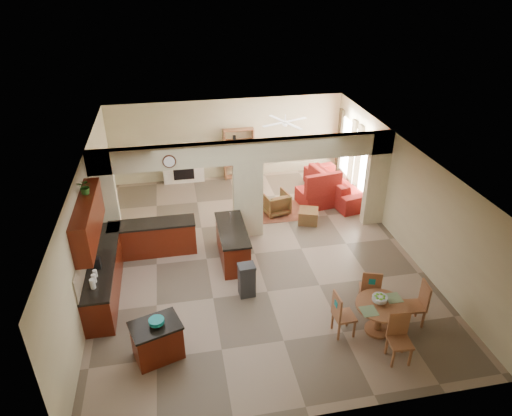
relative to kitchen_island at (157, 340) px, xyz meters
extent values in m
plane|color=gray|center=(2.51, 3.12, -0.41)|extent=(10.00, 10.00, 0.00)
plane|color=white|center=(2.51, 3.12, 2.39)|extent=(10.00, 10.00, 0.00)
plane|color=beige|center=(2.51, 8.12, 0.99)|extent=(8.00, 0.00, 8.00)
plane|color=beige|center=(2.51, -1.88, 0.99)|extent=(8.00, 0.00, 8.00)
plane|color=beige|center=(-1.49, 3.12, 0.99)|extent=(0.00, 10.00, 10.00)
plane|color=beige|center=(6.51, 3.12, 0.99)|extent=(0.00, 10.00, 10.00)
cube|color=beige|center=(-1.19, 4.12, 0.99)|extent=(0.60, 0.25, 2.80)
cube|color=beige|center=(2.51, 4.12, 0.69)|extent=(0.80, 0.25, 2.20)
cube|color=beige|center=(6.21, 4.12, 0.99)|extent=(0.60, 0.25, 2.80)
cube|color=beige|center=(2.51, 4.12, 2.09)|extent=(8.00, 0.25, 0.60)
cube|color=#4A1A08|center=(-1.19, 2.32, 0.02)|extent=(0.60, 3.20, 0.86)
cube|color=black|center=(-1.19, 2.32, 0.48)|extent=(0.62, 3.22, 0.05)
cube|color=tan|center=(-1.47, 2.32, 0.79)|extent=(0.02, 3.20, 0.55)
cube|color=#4A1A08|center=(-0.09, 3.69, 0.02)|extent=(2.20, 0.60, 0.86)
cube|color=black|center=(-0.09, 3.69, 0.48)|extent=(2.22, 0.62, 0.05)
cube|color=#4A1A08|center=(-1.31, 2.32, 1.51)|extent=(0.35, 2.40, 0.90)
cube|color=#4A1A08|center=(1.91, 3.02, 0.02)|extent=(0.65, 1.80, 0.86)
cube|color=black|center=(1.91, 3.02, 0.48)|extent=(0.70, 1.85, 0.05)
cube|color=silver|center=(1.91, 2.17, 0.01)|extent=(0.58, 0.04, 0.70)
cylinder|color=#4D2819|center=(0.51, 3.97, 2.04)|extent=(0.34, 0.03, 0.34)
cube|color=#9B4D38|center=(3.71, 5.22, -0.40)|extent=(1.60, 1.30, 0.01)
cube|color=white|center=(0.91, 7.96, 0.14)|extent=(1.40, 0.28, 1.10)
cube|color=black|center=(0.91, 7.82, 0.09)|extent=(0.70, 0.04, 0.70)
cube|color=white|center=(0.91, 7.94, 0.74)|extent=(1.60, 0.35, 0.10)
cube|color=brown|center=(2.86, 7.94, 0.49)|extent=(1.00, 0.32, 1.80)
cube|color=white|center=(6.48, 5.42, 0.79)|extent=(0.02, 0.90, 1.90)
cube|color=white|center=(6.48, 7.12, 0.79)|extent=(0.02, 0.90, 1.90)
cube|color=white|center=(6.48, 6.27, 0.64)|extent=(0.02, 0.70, 2.10)
cube|color=#45211B|center=(6.44, 4.82, 0.79)|extent=(0.10, 0.28, 2.30)
cube|color=#45211B|center=(6.44, 6.02, 0.79)|extent=(0.10, 0.28, 2.30)
cube|color=#45211B|center=(6.44, 6.52, 0.79)|extent=(0.10, 0.28, 2.30)
cube|color=#45211B|center=(6.44, 7.72, 0.79)|extent=(0.10, 0.28, 2.30)
cylinder|color=white|center=(4.01, 6.12, 2.15)|extent=(1.00, 1.00, 0.10)
cube|color=#4A1A08|center=(0.00, 0.00, -0.03)|extent=(1.03, 0.86, 0.76)
cube|color=black|center=(0.00, 0.00, 0.38)|extent=(1.09, 0.92, 0.05)
cylinder|color=teal|center=(0.04, -0.02, 0.47)|extent=(0.29, 0.29, 0.14)
cube|color=#2D2E30|center=(2.02, 1.52, -0.03)|extent=(0.38, 0.33, 0.76)
cylinder|color=brown|center=(4.51, -0.16, 0.28)|extent=(1.04, 1.04, 0.04)
cylinder|color=brown|center=(4.51, -0.16, -0.05)|extent=(0.15, 0.15, 0.67)
cylinder|color=brown|center=(4.51, -0.16, -0.38)|extent=(0.53, 0.53, 0.06)
cylinder|color=#65C029|center=(4.50, -0.09, 0.38)|extent=(0.31, 0.31, 0.17)
imported|color=maroon|center=(5.81, 5.96, 0.00)|extent=(2.95, 1.59, 0.82)
cube|color=maroon|center=(5.01, 5.53, -0.17)|extent=(1.34, 1.16, 0.48)
imported|color=maroon|center=(3.55, 5.19, -0.07)|extent=(0.87, 0.89, 0.68)
cube|color=maroon|center=(4.37, 4.45, -0.20)|extent=(0.71, 0.71, 0.41)
imported|color=#205416|center=(-1.31, 2.68, 2.14)|extent=(0.38, 0.36, 0.35)
cube|color=brown|center=(4.63, 0.64, 0.04)|extent=(0.53, 0.53, 0.05)
cube|color=brown|center=(4.84, 0.75, -0.19)|extent=(0.04, 0.04, 0.44)
cube|color=brown|center=(4.52, 0.86, -0.19)|extent=(0.04, 0.04, 0.44)
cube|color=brown|center=(4.73, 0.43, -0.19)|extent=(0.04, 0.04, 0.44)
cube|color=brown|center=(4.41, 0.54, -0.19)|extent=(0.04, 0.04, 0.44)
cube|color=brown|center=(4.56, 0.46, 0.34)|extent=(0.41, 0.17, 0.55)
cube|color=teal|center=(4.56, 0.44, 0.41)|extent=(0.14, 0.05, 0.14)
cube|color=brown|center=(5.32, -0.06, 0.04)|extent=(0.46, 0.46, 0.05)
cube|color=brown|center=(5.17, 0.12, -0.19)|extent=(0.04, 0.04, 0.44)
cube|color=brown|center=(5.14, -0.22, -0.19)|extent=(0.04, 0.04, 0.44)
cube|color=brown|center=(5.51, 0.09, -0.19)|extent=(0.04, 0.04, 0.44)
cube|color=brown|center=(5.48, -0.25, -0.19)|extent=(0.04, 0.04, 0.44)
cube|color=brown|center=(5.51, -0.08, 0.34)|extent=(0.08, 0.42, 0.55)
cube|color=teal|center=(5.54, -0.09, 0.41)|extent=(0.02, 0.14, 0.14)
cube|color=brown|center=(4.56, -0.97, 0.04)|extent=(0.45, 0.45, 0.05)
cube|color=brown|center=(4.38, -1.13, -0.19)|extent=(0.04, 0.04, 0.44)
cube|color=brown|center=(4.72, -1.16, -0.19)|extent=(0.04, 0.04, 0.44)
cube|color=brown|center=(4.41, -0.79, -0.19)|extent=(0.04, 0.04, 0.44)
cube|color=brown|center=(4.74, -0.82, -0.19)|extent=(0.04, 0.04, 0.44)
cube|color=brown|center=(4.58, -0.78, 0.34)|extent=(0.42, 0.07, 0.55)
cube|color=teal|center=(4.58, -0.76, 0.41)|extent=(0.14, 0.02, 0.14)
cube|color=brown|center=(3.77, -0.08, 0.04)|extent=(0.44, 0.44, 0.05)
cube|color=brown|center=(3.95, -0.24, -0.19)|extent=(0.04, 0.04, 0.44)
cube|color=brown|center=(3.93, 0.10, -0.19)|extent=(0.04, 0.04, 0.44)
cube|color=brown|center=(3.61, -0.26, -0.19)|extent=(0.04, 0.04, 0.44)
cube|color=brown|center=(3.59, 0.08, -0.19)|extent=(0.04, 0.04, 0.44)
cube|color=brown|center=(3.58, -0.09, 0.34)|extent=(0.06, 0.42, 0.55)
cube|color=teal|center=(3.56, -0.09, 0.41)|extent=(0.02, 0.14, 0.14)
camera|label=1|loc=(0.66, -6.73, 6.48)|focal=32.00mm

